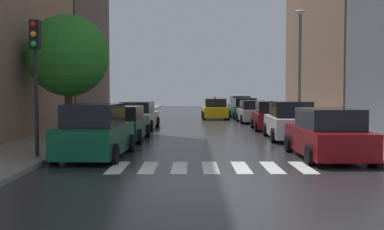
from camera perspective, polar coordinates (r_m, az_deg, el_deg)
name	(u,v)px	position (r m, az deg, el deg)	size (l,w,h in m)	color
ground_plane	(200,121)	(34.97, 0.97, -0.77)	(28.00, 72.00, 0.04)	#28282A
sidewalk_left	(113,120)	(35.47, -9.59, -0.61)	(3.00, 72.00, 0.15)	gray
sidewalk_right	(287,120)	(35.66, 11.47, -0.60)	(3.00, 72.00, 0.15)	gray
crosswalk_stripes	(211,167)	(13.78, 2.33, -6.39)	(5.85, 2.20, 0.01)	silver
building_left_mid	(57,33)	(38.12, -16.06, 9.49)	(6.00, 12.44, 13.33)	#564C47
parked_car_left_nearest	(96,133)	(16.04, -11.55, -2.13)	(2.20, 4.54, 1.81)	#0C4C2D
parked_car_left_second	(123,124)	(21.45, -8.42, -1.11)	(2.26, 4.44, 1.56)	#0C4C2D
parked_car_left_third	(139,116)	(27.79, -6.48, -0.14)	(2.30, 4.64, 1.61)	#B2B7BF
parked_car_right_nearest	(328,135)	(16.23, 16.19, -2.33)	(2.10, 4.74, 1.67)	maroon
parked_car_right_second	(290,122)	(22.13, 11.86, -0.80)	(2.21, 4.75, 1.76)	silver
parked_car_right_third	(271,117)	(27.29, 9.59, -0.18)	(2.14, 4.09, 1.66)	maroon
parked_car_right_fourth	(253,112)	(33.47, 7.42, 0.35)	(2.03, 4.21, 1.58)	#B2B7BF
parked_car_right_fifth	(245,109)	(38.71, 6.41, 0.76)	(2.20, 4.69, 1.68)	#0C4C2D
parked_car_right_sixth	(240,106)	(43.91, 5.89, 1.07)	(2.15, 4.52, 1.78)	#474C51
taxi_midroad	(216,109)	(37.76, 2.90, 0.69)	(2.10, 4.48, 1.81)	yellow
street_tree_left	(69,56)	(21.78, -14.71, 6.95)	(3.64, 3.64, 5.48)	#513823
traffic_light_left_corner	(36,58)	(15.61, -18.39, 6.64)	(0.30, 0.42, 4.30)	black
lamp_post_right	(301,60)	(27.31, 13.06, 6.56)	(0.60, 0.28, 6.65)	#595B60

